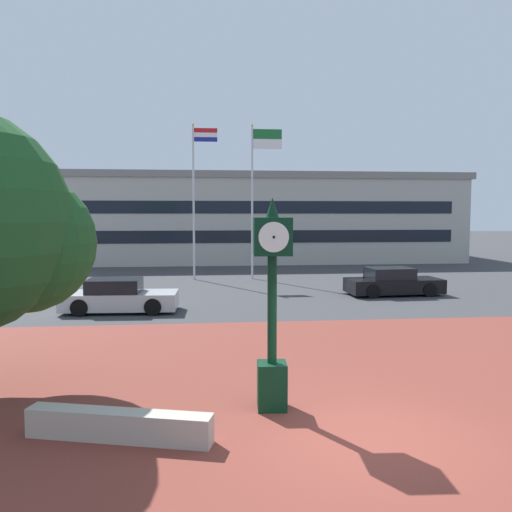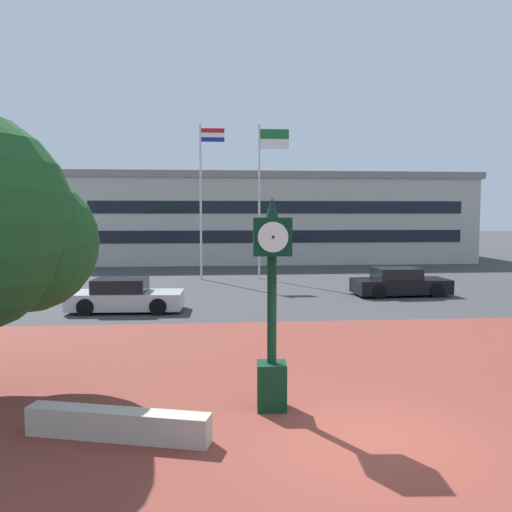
% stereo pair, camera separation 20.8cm
% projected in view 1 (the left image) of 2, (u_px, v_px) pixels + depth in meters
% --- Properties ---
extents(ground_plane, '(200.00, 200.00, 0.00)m').
position_uv_depth(ground_plane, '(371.00, 439.00, 9.04)').
color(ground_plane, '#38383A').
extents(plaza_brick_paving, '(44.00, 13.90, 0.01)m').
position_uv_depth(plaza_brick_paving, '(329.00, 384.00, 11.97)').
color(plaza_brick_paving, brown).
rests_on(plaza_brick_paving, ground).
extents(planter_wall, '(3.19, 1.25, 0.50)m').
position_uv_depth(planter_wall, '(119.00, 426.00, 9.00)').
color(planter_wall, '#ADA393').
rests_on(planter_wall, ground).
extents(street_clock, '(0.76, 0.83, 4.10)m').
position_uv_depth(street_clock, '(272.00, 299.00, 10.30)').
color(street_clock, black).
rests_on(street_clock, ground).
extents(car_street_near, '(4.41, 2.04, 1.28)m').
position_uv_depth(car_street_near, '(119.00, 297.00, 20.69)').
color(car_street_near, '#B7BABF').
rests_on(car_street_near, ground).
extents(car_street_mid, '(4.44, 2.08, 1.28)m').
position_uv_depth(car_street_mid, '(393.00, 283.00, 24.97)').
color(car_street_mid, black).
rests_on(car_street_mid, ground).
extents(flagpole_primary, '(1.44, 0.14, 8.86)m').
position_uv_depth(flagpole_primary, '(195.00, 191.00, 30.45)').
color(flagpole_primary, silver).
rests_on(flagpole_primary, ground).
extents(flagpole_secondary, '(1.78, 0.14, 8.86)m').
position_uv_depth(flagpole_secondary, '(256.00, 186.00, 30.79)').
color(flagpole_secondary, silver).
rests_on(flagpole_secondary, ground).
extents(civic_building, '(30.75, 12.44, 6.84)m').
position_uv_depth(civic_building, '(262.00, 218.00, 44.81)').
color(civic_building, '#B2ADA3').
rests_on(civic_building, ground).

